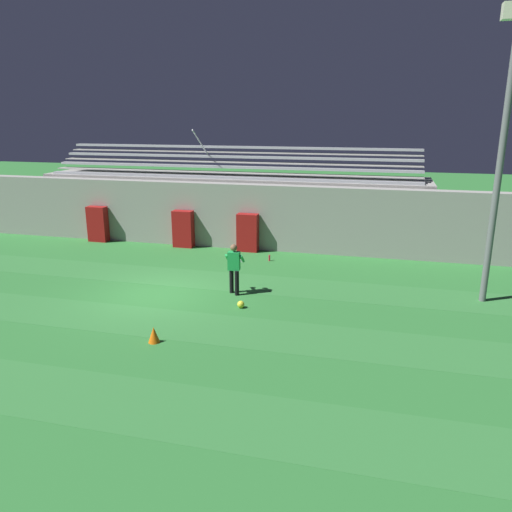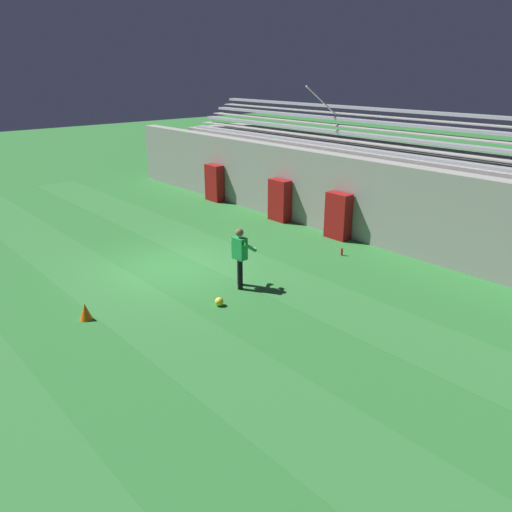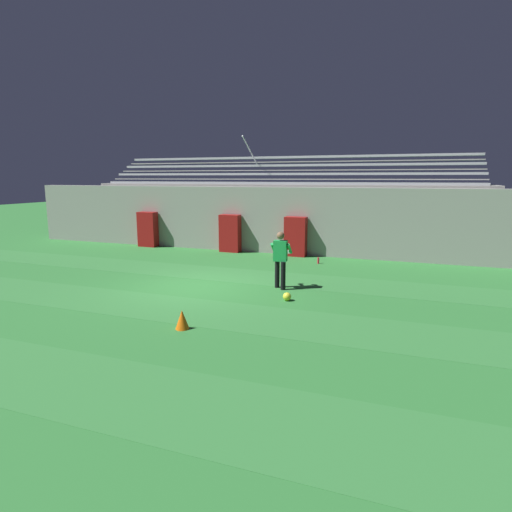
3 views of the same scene
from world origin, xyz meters
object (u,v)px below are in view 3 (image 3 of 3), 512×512
Objects in this scene: padding_pillar_gate_right at (296,237)px; traffic_cone at (182,319)px; goalkeeper at (280,256)px; soccer_ball at (287,297)px; padding_pillar_gate_left at (230,233)px; padding_pillar_far_left at (148,229)px; water_bottle at (318,260)px.

padding_pillar_gate_right reaches higher than traffic_cone.
goalkeeper is 1.53m from soccer_ball.
padding_pillar_gate_left is 2.93m from padding_pillar_gate_right.
padding_pillar_gate_right is 7.13m from padding_pillar_far_left.
padding_pillar_far_left is at bearing 147.15° from goalkeeper.
padding_pillar_gate_right is (2.93, 0.00, 0.00)m from padding_pillar_gate_left.
padding_pillar_far_left is 8.49m from water_bottle.
padding_pillar_far_left is 9.64m from goalkeeper.
padding_pillar_gate_right reaches higher than water_bottle.
water_bottle is (0.27, 3.99, -0.83)m from goalkeeper.
water_bottle is (8.37, -1.24, -0.69)m from padding_pillar_far_left.
traffic_cone is at bearing -98.77° from water_bottle.
soccer_ball is (8.65, -6.38, -0.70)m from padding_pillar_far_left.
padding_pillar_gate_left is 1.00× the size of padding_pillar_far_left.
goalkeeper is 4.17m from traffic_cone.
traffic_cone is (-1.51, -2.83, 0.10)m from soccer_ball.
goalkeeper is at bearing -79.54° from padding_pillar_gate_right.
padding_pillar_gate_right is 3.85× the size of traffic_cone.
padding_pillar_gate_left is 9.69m from traffic_cone.
soccer_ball is at bearing -64.67° from goalkeeper.
soccer_ball is 5.15m from water_bottle.
padding_pillar_gate_left is 4.40m from water_bottle.
padding_pillar_gate_left reaches higher than soccer_ball.
soccer_ball is at bearing -86.92° from water_bottle.
padding_pillar_gate_right is 6.60m from soccer_ball.
goalkeeper is at bearing 115.33° from soccer_ball.
padding_pillar_far_left is 11.68m from traffic_cone.
goalkeeper is (3.90, -5.23, 0.15)m from padding_pillar_gate_left.
soccer_ball is at bearing -76.68° from padding_pillar_gate_right.
padding_pillar_gate_right is 6.73× the size of water_bottle.
padding_pillar_gate_right reaches higher than soccer_ball.
goalkeeper is at bearing -93.86° from water_bottle.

